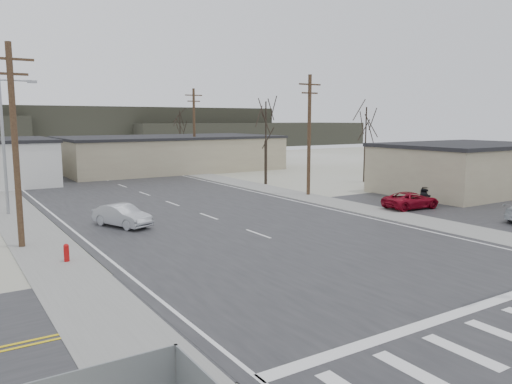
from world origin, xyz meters
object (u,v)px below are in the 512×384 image
car_far_a (80,163)px  car_parked_dark_a (440,189)px  car_parked_red (411,200)px  fire_hydrant (66,253)px  sedan_crossing (122,215)px  car_parked_dark_b (464,187)px  car_far_b (20,168)px

car_far_a → car_parked_dark_a: bearing=126.8°
car_far_a → car_parked_red: size_ratio=1.24×
car_parked_red → car_parked_dark_a: (5.60, 1.85, 0.19)m
fire_hydrant → sedan_crossing: 7.47m
fire_hydrant → car_parked_dark_a: size_ratio=0.19×
car_parked_red → car_parked_dark_b: 8.90m
sedan_crossing → car_far_b: size_ratio=0.94×
car_far_a → car_parked_dark_a: 44.69m
car_parked_red → car_parked_dark_b: car_parked_dark_b is taller
car_parked_red → car_parked_dark_b: bearing=-73.1°
car_far_a → car_far_b: size_ratio=1.24×
car_parked_dark_a → fire_hydrant: bearing=75.7°
sedan_crossing → car_parked_dark_a: car_parked_dark_a is taller
fire_hydrant → car_far_a: bearing=75.9°
fire_hydrant → car_parked_dark_a: car_parked_dark_a is taller
sedan_crossing → car_parked_dark_a: bearing=-29.8°
fire_hydrant → car_parked_red: car_parked_red is taller
car_parked_dark_a → car_parked_dark_b: size_ratio=1.12×
sedan_crossing → car_far_a: size_ratio=0.75×
car_far_b → sedan_crossing: bearing=-102.7°
car_far_b → car_parked_red: bearing=-77.0°
car_far_b → car_parked_dark_a: bearing=-69.7°
car_parked_red → sedan_crossing: bearing=80.0°
car_parked_red → fire_hydrant: bearing=97.0°
car_far_a → car_far_b: car_far_a is taller
car_far_a → car_far_b: 8.29m
sedan_crossing → car_far_a: car_far_a is taller
car_far_b → fire_hydrant: bearing=-109.4°
fire_hydrant → car_parked_dark_b: car_parked_dark_b is taller
car_parked_dark_a → car_parked_dark_b: (3.11, -0.01, -0.11)m
sedan_crossing → car_far_a: 37.94m
car_far_b → car_parked_dark_b: car_far_b is taller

